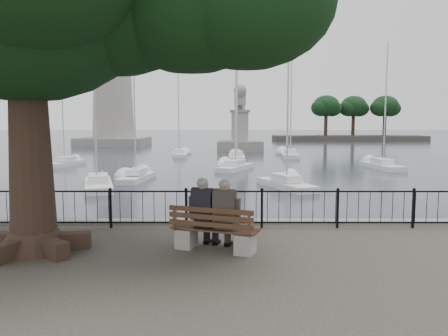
{
  "coord_description": "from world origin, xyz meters",
  "views": [
    {
      "loc": [
        0.03,
        -8.84,
        2.79
      ],
      "look_at": [
        0.0,
        2.5,
        1.6
      ],
      "focal_mm": 35.0,
      "sensor_mm": 36.0,
      "label": 1
    }
  ],
  "objects_px": {
    "lighthouse": "(112,61)",
    "person_left": "(205,216)",
    "person_right": "(227,218)",
    "bench": "(214,235)",
    "lion_monument": "(240,134)"
  },
  "relations": [
    {
      "from": "bench",
      "to": "person_left",
      "type": "xyz_separation_m",
      "value": [
        -0.2,
        0.19,
        0.38
      ]
    },
    {
      "from": "bench",
      "to": "lion_monument",
      "type": "relative_size",
      "value": 0.22
    },
    {
      "from": "bench",
      "to": "person_right",
      "type": "xyz_separation_m",
      "value": [
        0.28,
        0.02,
        0.38
      ]
    },
    {
      "from": "person_right",
      "to": "lighthouse",
      "type": "xyz_separation_m",
      "value": [
        -18.07,
        61.55,
        11.74
      ]
    },
    {
      "from": "person_left",
      "to": "lion_monument",
      "type": "relative_size",
      "value": 0.18
    },
    {
      "from": "person_left",
      "to": "lighthouse",
      "type": "xyz_separation_m",
      "value": [
        -17.59,
        61.38,
        11.74
      ]
    },
    {
      "from": "bench",
      "to": "lighthouse",
      "type": "relative_size",
      "value": 0.06
    },
    {
      "from": "person_right",
      "to": "bench",
      "type": "bearing_deg",
      "value": -176.3
    },
    {
      "from": "lighthouse",
      "to": "person_right",
      "type": "bearing_deg",
      "value": -73.64
    },
    {
      "from": "person_left",
      "to": "lion_monument",
      "type": "distance_m",
      "value": 49.37
    },
    {
      "from": "bench",
      "to": "person_left",
      "type": "bearing_deg",
      "value": 137.15
    },
    {
      "from": "lighthouse",
      "to": "person_left",
      "type": "bearing_deg",
      "value": -74.01
    },
    {
      "from": "person_left",
      "to": "lighthouse",
      "type": "distance_m",
      "value": 64.92
    },
    {
      "from": "person_left",
      "to": "person_right",
      "type": "xyz_separation_m",
      "value": [
        0.48,
        -0.17,
        0.0
      ]
    },
    {
      "from": "lion_monument",
      "to": "person_right",
      "type": "bearing_deg",
      "value": -92.23
    }
  ]
}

